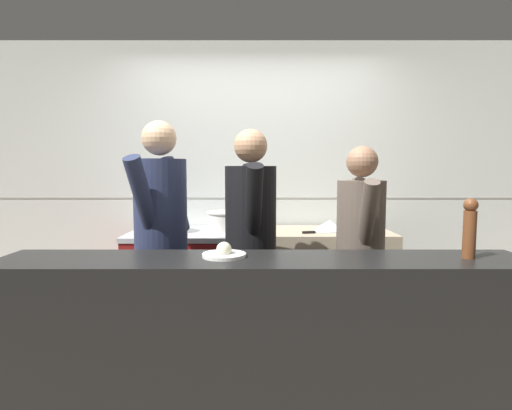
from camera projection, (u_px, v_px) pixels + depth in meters
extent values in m
plane|color=#7F705B|center=(253.00, 404.00, 2.42)|extent=(14.00, 14.00, 0.00)
cube|color=silver|center=(254.00, 182.00, 3.80)|extent=(8.00, 0.06, 2.60)
cube|color=gray|center=(254.00, 198.00, 3.78)|extent=(8.00, 0.00, 0.01)
cube|color=maroon|center=(191.00, 284.00, 3.48)|extent=(1.02, 0.70, 0.85)
cube|color=#B7BABF|center=(191.00, 234.00, 3.44)|extent=(1.04, 0.71, 0.04)
cube|color=#B7BABF|center=(185.00, 288.00, 3.14)|extent=(0.92, 0.03, 0.10)
cube|color=gray|center=(323.00, 281.00, 3.48)|extent=(1.13, 0.65, 0.90)
cube|color=black|center=(328.00, 340.00, 3.21)|extent=(1.10, 0.04, 0.10)
cube|color=black|center=(263.00, 348.00, 2.10)|extent=(2.76, 0.45, 0.96)
cylinder|color=#B7BABF|center=(166.00, 221.00, 3.39)|extent=(0.31, 0.31, 0.19)
cylinder|color=#B7BABF|center=(166.00, 211.00, 3.38)|extent=(0.33, 0.33, 0.01)
cylinder|color=beige|center=(226.00, 221.00, 3.44)|extent=(0.32, 0.32, 0.17)
cylinder|color=beige|center=(226.00, 212.00, 3.43)|extent=(0.34, 0.34, 0.01)
cone|color=#B7BABF|center=(330.00, 225.00, 3.45)|extent=(0.29, 0.29, 0.09)
cube|color=#B7BABF|center=(328.00, 232.00, 3.31)|extent=(0.23, 0.08, 0.01)
cube|color=black|center=(308.00, 232.00, 3.27)|extent=(0.11, 0.05, 0.02)
cylinder|color=white|center=(224.00, 255.00, 2.10)|extent=(0.23, 0.23, 0.02)
sphere|color=beige|center=(224.00, 249.00, 2.09)|extent=(0.08, 0.08, 0.08)
cylinder|color=brown|center=(469.00, 235.00, 2.05)|extent=(0.06, 0.06, 0.25)
sphere|color=brown|center=(470.00, 205.00, 2.04)|extent=(0.07, 0.07, 0.07)
cube|color=black|center=(163.00, 316.00, 2.76)|extent=(0.34, 0.27, 0.82)
cylinder|color=#262D4C|center=(160.00, 209.00, 2.69)|extent=(0.44, 0.44, 0.67)
sphere|color=#D8AD84|center=(159.00, 138.00, 2.65)|extent=(0.23, 0.23, 0.23)
cylinder|color=#262D4C|center=(175.00, 196.00, 2.89)|extent=(0.20, 0.35, 0.56)
cylinder|color=#262D4C|center=(143.00, 200.00, 2.49)|extent=(0.20, 0.35, 0.56)
cube|color=black|center=(251.00, 319.00, 2.75)|extent=(0.31, 0.21, 0.79)
cylinder|color=black|center=(250.00, 215.00, 2.68)|extent=(0.37, 0.37, 0.65)
sphere|color=tan|center=(250.00, 146.00, 2.64)|extent=(0.22, 0.22, 0.22)
cylinder|color=black|center=(249.00, 201.00, 2.88)|extent=(0.13, 0.34, 0.55)
cylinder|color=black|center=(253.00, 206.00, 2.47)|extent=(0.13, 0.34, 0.55)
cube|color=black|center=(358.00, 322.00, 2.75)|extent=(0.28, 0.19, 0.74)
cylinder|color=brown|center=(360.00, 226.00, 2.69)|extent=(0.34, 0.34, 0.61)
sphere|color=#8C664C|center=(362.00, 162.00, 2.65)|extent=(0.21, 0.21, 0.21)
cylinder|color=brown|center=(355.00, 212.00, 2.87)|extent=(0.11, 0.31, 0.51)
cylinder|color=brown|center=(367.00, 219.00, 2.49)|extent=(0.11, 0.31, 0.51)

